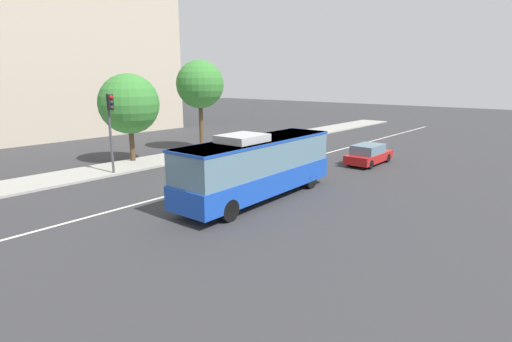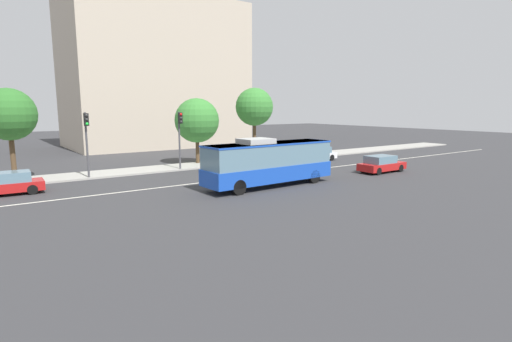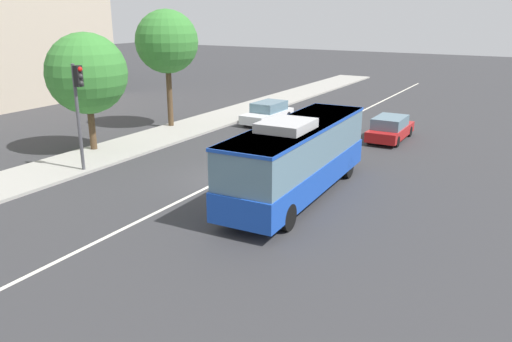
{
  "view_description": "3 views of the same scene",
  "coord_description": "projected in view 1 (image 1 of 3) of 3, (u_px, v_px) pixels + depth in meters",
  "views": [
    {
      "loc": [
        -15.06,
        -16.43,
        5.99
      ],
      "look_at": [
        -0.94,
        -4.22,
        1.6
      ],
      "focal_mm": 27.22,
      "sensor_mm": 36.0,
      "label": 1
    },
    {
      "loc": [
        -17.07,
        -26.24,
        5.55
      ],
      "look_at": [
        -1.35,
        -3.57,
        1.13
      ],
      "focal_mm": 27.83,
      "sensor_mm": 36.0,
      "label": 2
    },
    {
      "loc": [
        -18.71,
        -12.53,
        7.46
      ],
      "look_at": [
        -3.37,
        -3.61,
        1.86
      ],
      "focal_mm": 35.53,
      "sensor_mm": 36.0,
      "label": 3
    }
  ],
  "objects": [
    {
      "name": "sedan_red_ahead",
      "position": [
        369.0,
        154.0,
        28.13
      ],
      "size": [
        4.51,
        1.85,
        1.46
      ],
      "rotation": [
        0.0,
        0.0,
        0.01
      ],
      "color": "#B21919",
      "rests_on": "ground_plane"
    },
    {
      "name": "transit_bus",
      "position": [
        258.0,
        164.0,
        19.69
      ],
      "size": [
        10.09,
        2.89,
        3.46
      ],
      "rotation": [
        0.0,
        0.0,
        0.04
      ],
      "color": "#1947B7",
      "rests_on": "ground_plane"
    },
    {
      "name": "lane_centre_line",
      "position": [
        213.0,
        184.0,
        22.92
      ],
      "size": [
        76.0,
        0.16,
        0.01
      ],
      "primitive_type": "cube",
      "color": "silver",
      "rests_on": "ground_plane"
    },
    {
      "name": "office_block_background",
      "position": [
        53.0,
        41.0,
        43.52
      ],
      "size": [
        24.32,
        15.54,
        20.4
      ],
      "rotation": [
        0.0,
        0.0,
        0.02
      ],
      "color": "#B7A893",
      "rests_on": "ground_plane"
    },
    {
      "name": "sedan_white",
      "position": [
        278.0,
        141.0,
        34.22
      ],
      "size": [
        4.55,
        1.94,
        1.46
      ],
      "rotation": [
        0.0,
        0.0,
        3.11
      ],
      "color": "white",
      "rests_on": "ground_plane"
    },
    {
      "name": "sidewalk_kerb",
      "position": [
        137.0,
        164.0,
        27.95
      ],
      "size": [
        80.0,
        3.67,
        0.14
      ],
      "primitive_type": "cube",
      "color": "#9E9B93",
      "rests_on": "ground_plane"
    },
    {
      "name": "ground_plane",
      "position": [
        213.0,
        184.0,
        22.92
      ],
      "size": [
        160.0,
        160.0,
        0.0
      ],
      "primitive_type": "plane",
      "color": "#333335"
    },
    {
      "name": "street_tree_kerbside_centre",
      "position": [
        200.0,
        85.0,
        32.87
      ],
      "size": [
        4.04,
        4.04,
        7.65
      ],
      "color": "#4C3823",
      "rests_on": "ground_plane"
    },
    {
      "name": "street_tree_kerbside_right",
      "position": [
        129.0,
        104.0,
        27.95
      ],
      "size": [
        4.32,
        4.32,
        6.47
      ],
      "color": "#4C3823",
      "rests_on": "ground_plane"
    },
    {
      "name": "traffic_light_mid_block",
      "position": [
        111.0,
        120.0,
        24.21
      ],
      "size": [
        0.33,
        0.62,
        5.2
      ],
      "rotation": [
        0.0,
        0.0,
        -1.52
      ],
      "color": "#47474C",
      "rests_on": "ground_plane"
    }
  ]
}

